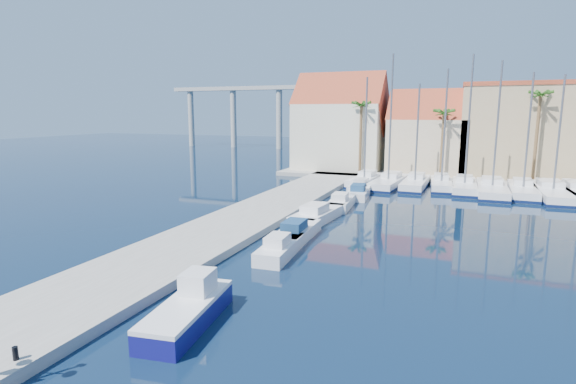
{
  "coord_description": "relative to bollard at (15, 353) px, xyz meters",
  "views": [
    {
      "loc": [
        6.58,
        -15.42,
        8.46
      ],
      "look_at": [
        -4.64,
        13.04,
        3.0
      ],
      "focal_mm": 28.0,
      "sensor_mm": 36.0,
      "label": 1
    }
  ],
  "objects": [
    {
      "name": "motorboat_west_0",
      "position": [
        3.32,
        14.45,
        -0.22
      ],
      "size": [
        1.98,
        5.21,
        1.4
      ],
      "rotation": [
        0.0,
        0.0,
        0.07
      ],
      "color": "white",
      "rests_on": "ground"
    },
    {
      "name": "motorboat_west_2",
      "position": [
        2.65,
        23.86,
        -0.22
      ],
      "size": [
        2.84,
        6.98,
        1.4
      ],
      "rotation": [
        0.0,
        0.0,
        -0.1
      ],
      "color": "white",
      "rests_on": "ground"
    },
    {
      "name": "sailboat_4",
      "position": [
        13.39,
        42.36,
        -0.1
      ],
      "size": [
        2.66,
        9.31,
        14.31
      ],
      "rotation": [
        0.0,
        0.0,
        0.02
      ],
      "color": "white",
      "rests_on": "ground"
    },
    {
      "name": "sailboat_6",
      "position": [
        18.99,
        41.89,
        -0.14
      ],
      "size": [
        2.88,
        9.76,
        12.3
      ],
      "rotation": [
        0.0,
        0.0,
        -0.03
      ],
      "color": "white",
      "rests_on": "ground"
    },
    {
      "name": "building_1",
      "position": [
        8.6,
        53.17,
        4.57
      ],
      "size": [
        10.3,
        8.0,
        11.0
      ],
      "color": "#CEB591",
      "rests_on": "shore_north"
    },
    {
      "name": "palm_2",
      "position": [
        20.6,
        48.17,
        9.29
      ],
      "size": [
        2.6,
        2.6,
        11.15
      ],
      "color": "brown",
      "rests_on": "shore_north"
    },
    {
      "name": "sailboat_0",
      "position": [
        2.54,
        42.64,
        -0.12
      ],
      "size": [
        3.0,
        8.79,
        12.32
      ],
      "rotation": [
        0.0,
        0.0,
        -0.08
      ],
      "color": "white",
      "rests_on": "ground"
    },
    {
      "name": "sailboat_1",
      "position": [
        5.39,
        42.26,
        -0.11
      ],
      "size": [
        3.45,
        10.08,
        14.68
      ],
      "rotation": [
        0.0,
        0.0,
        -0.08
      ],
      "color": "white",
      "rests_on": "ground"
    },
    {
      "name": "sailboat_5",
      "position": [
        16.09,
        41.71,
        -0.14
      ],
      "size": [
        2.88,
        10.86,
        13.48
      ],
      "rotation": [
        0.0,
        0.0,
        0.0
      ],
      "color": "white",
      "rests_on": "ground"
    },
    {
      "name": "ground",
      "position": [
        6.6,
        6.17,
        -0.73
      ],
      "size": [
        260.0,
        260.0,
        0.0
      ],
      "primitive_type": "plane",
      "color": "#081C32",
      "rests_on": "ground"
    },
    {
      "name": "motorboat_west_1",
      "position": [
        3.0,
        18.16,
        -0.22
      ],
      "size": [
        2.01,
        5.77,
        1.4
      ],
      "rotation": [
        0.0,
        0.0,
        0.03
      ],
      "color": "white",
      "rests_on": "ground"
    },
    {
      "name": "building_2",
      "position": [
        19.6,
        54.17,
        5.53
      ],
      "size": [
        14.2,
        10.2,
        11.5
      ],
      "color": "tan",
      "rests_on": "shore_north"
    },
    {
      "name": "palm_1",
      "position": [
        10.6,
        48.17,
        7.41
      ],
      "size": [
        2.6,
        2.6,
        9.15
      ],
      "color": "brown",
      "rests_on": "shore_north"
    },
    {
      "name": "sailboat_7",
      "position": [
        21.56,
        41.68,
        -0.17
      ],
      "size": [
        3.52,
        11.71,
        11.98
      ],
      "rotation": [
        0.0,
        0.0,
        0.04
      ],
      "color": "white",
      "rests_on": "ground"
    },
    {
      "name": "sailboat_3",
      "position": [
        10.97,
        42.96,
        -0.1
      ],
      "size": [
        2.85,
        8.38,
        12.99
      ],
      "rotation": [
        0.0,
        0.0,
        0.08
      ],
      "color": "white",
      "rests_on": "ground"
    },
    {
      "name": "building_0",
      "position": [
        -3.4,
        53.17,
        5.8
      ],
      "size": [
        12.3,
        9.0,
        13.5
      ],
      "color": "beige",
      "rests_on": "shore_north"
    },
    {
      "name": "viaduct",
      "position": [
        -32.47,
        88.17,
        9.52
      ],
      "size": [
        48.0,
        2.2,
        14.45
      ],
      "color": "#9E9E99",
      "rests_on": "ground"
    },
    {
      "name": "bollard",
      "position": [
        0.0,
        0.0,
        0.0
      ],
      "size": [
        0.18,
        0.18,
        0.45
      ],
      "primitive_type": "cylinder",
      "color": "black",
      "rests_on": "quay_west"
    },
    {
      "name": "motorboat_west_5",
      "position": [
        2.96,
        38.65,
        -0.22
      ],
      "size": [
        2.02,
        5.84,
        1.4
      ],
      "rotation": [
        0.0,
        0.0,
        -0.03
      ],
      "color": "white",
      "rests_on": "ground"
    },
    {
      "name": "sailboat_2",
      "position": [
        8.24,
        42.57,
        -0.14
      ],
      "size": [
        2.64,
        9.2,
        11.47
      ],
      "rotation": [
        0.0,
        0.0,
        -0.02
      ],
      "color": "white",
      "rests_on": "ground"
    },
    {
      "name": "quay_west",
      "position": [
        -2.4,
        19.67,
        -0.48
      ],
      "size": [
        6.0,
        77.0,
        0.5
      ],
      "primitive_type": "cube",
      "color": "gray",
      "rests_on": "ground"
    },
    {
      "name": "palm_0",
      "position": [
        0.6,
        48.17,
        8.35
      ],
      "size": [
        2.6,
        2.6,
        10.15
      ],
      "color": "brown",
      "rests_on": "shore_north"
    },
    {
      "name": "motorboat_west_4",
      "position": [
        3.51,
        34.68,
        -0.22
      ],
      "size": [
        2.43,
        6.0,
        1.4
      ],
      "rotation": [
        0.0,
        0.0,
        0.1
      ],
      "color": "white",
      "rests_on": "ground"
    },
    {
      "name": "fishing_boat",
      "position": [
        3.22,
        5.1,
        -0.1
      ],
      "size": [
        2.49,
        5.57,
        1.88
      ],
      "rotation": [
        0.0,
        0.0,
        0.13
      ],
      "color": "navy",
      "rests_on": "ground"
    },
    {
      "name": "shore_north",
      "position": [
        16.6,
        54.17,
        -0.48
      ],
      "size": [
        54.0,
        16.0,
        0.5
      ],
      "primitive_type": "cube",
      "color": "gray",
      "rests_on": "ground"
    },
    {
      "name": "motorboat_west_3",
      "position": [
        3.17,
        29.13,
        -0.22
      ],
      "size": [
        2.16,
        5.63,
        1.4
      ],
      "rotation": [
        0.0,
        0.0,
        0.07
      ],
      "color": "white",
      "rests_on": "ground"
    }
  ]
}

